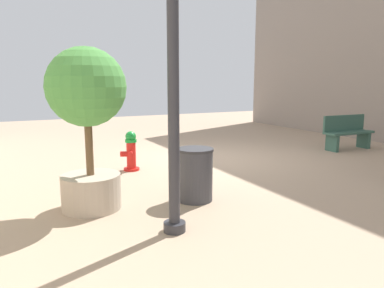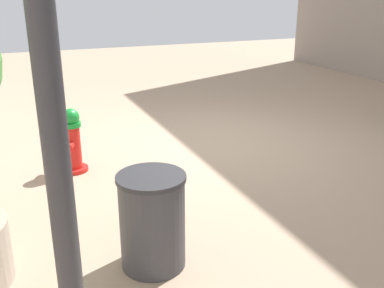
% 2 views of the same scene
% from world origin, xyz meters
% --- Properties ---
extents(ground_plane, '(23.40, 23.40, 0.00)m').
position_xyz_m(ground_plane, '(0.00, 0.00, 0.00)').
color(ground_plane, tan).
extents(fire_hydrant, '(0.40, 0.42, 0.84)m').
position_xyz_m(fire_hydrant, '(2.24, 0.25, 0.42)').
color(fire_hydrant, red).
rests_on(fire_hydrant, ground_plane).
extents(trash_bin, '(0.58, 0.58, 0.84)m').
position_xyz_m(trash_bin, '(1.93, 2.62, 0.42)').
color(trash_bin, '#38383D').
rests_on(trash_bin, ground_plane).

